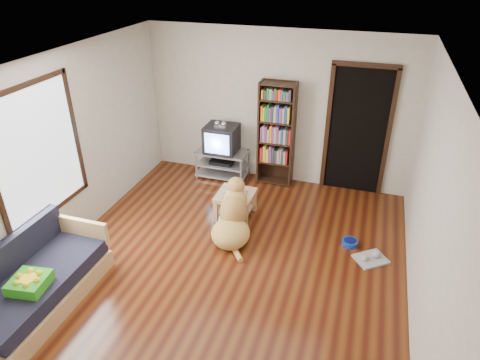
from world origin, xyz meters
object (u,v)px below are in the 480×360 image
(grey_rag, at_px, (371,259))
(laptop, at_px, (235,194))
(dog_bowl, at_px, (350,243))
(tv_stand, at_px, (222,163))
(dog, at_px, (233,218))
(green_cushion, at_px, (30,283))
(coffee_table, at_px, (235,200))
(sofa, at_px, (35,286))
(crt_tv, at_px, (222,138))
(bookshelf, at_px, (277,129))

(grey_rag, bearing_deg, laptop, 167.88)
(laptop, distance_m, dog_bowl, 1.81)
(tv_stand, relative_size, dog, 0.88)
(tv_stand, distance_m, dog, 1.88)
(green_cushion, distance_m, coffee_table, 3.02)
(green_cushion, distance_m, sofa, 0.30)
(crt_tv, height_order, bookshelf, bookshelf)
(dog_bowl, bearing_deg, laptop, 173.77)
(laptop, height_order, bookshelf, bookshelf)
(grey_rag, height_order, crt_tv, crt_tv)
(crt_tv, bearing_deg, sofa, -104.93)
(laptop, xyz_separation_m, coffee_table, (-0.00, 0.03, -0.13))
(sofa, distance_m, coffee_table, 2.94)
(laptop, bearing_deg, coffee_table, 82.96)
(bookshelf, bearing_deg, sofa, -117.32)
(green_cushion, relative_size, sofa, 0.21)
(crt_tv, xyz_separation_m, bookshelf, (0.95, 0.07, 0.26))
(dog_bowl, height_order, bookshelf, bookshelf)
(laptop, bearing_deg, dog_bowl, -13.27)
(coffee_table, relative_size, dog, 0.54)
(crt_tv, relative_size, coffee_table, 1.05)
(laptop, height_order, dog_bowl, laptop)
(grey_rag, bearing_deg, dog_bowl, 140.19)
(green_cushion, distance_m, tv_stand, 3.89)
(bookshelf, distance_m, dog, 1.93)
(laptop, bearing_deg, grey_rag, -19.16)
(tv_stand, relative_size, sofa, 0.50)
(laptop, relative_size, tv_stand, 0.39)
(green_cushion, bearing_deg, tv_stand, 68.77)
(dog_bowl, height_order, tv_stand, tv_stand)
(crt_tv, bearing_deg, laptop, -62.51)
(grey_rag, distance_m, crt_tv, 3.25)
(crt_tv, bearing_deg, grey_rag, -31.73)
(tv_stand, relative_size, crt_tv, 1.55)
(green_cushion, distance_m, bookshelf, 4.32)
(dog_bowl, xyz_separation_m, sofa, (-3.37, -2.24, 0.22))
(crt_tv, xyz_separation_m, dog, (0.77, -1.73, -0.42))
(dog_bowl, height_order, crt_tv, crt_tv)
(green_cushion, height_order, sofa, sofa)
(green_cushion, distance_m, laptop, 2.99)
(crt_tv, bearing_deg, coffee_table, -61.93)
(dog, bearing_deg, sofa, -132.25)
(grey_rag, distance_m, dog, 1.95)
(dog_bowl, bearing_deg, green_cushion, -143.52)
(tv_stand, xyz_separation_m, coffee_table, (0.64, -1.17, 0.01))
(laptop, xyz_separation_m, grey_rag, (2.06, -0.44, -0.40))
(coffee_table, height_order, dog, dog)
(green_cushion, relative_size, coffee_table, 0.68)
(green_cushion, bearing_deg, bookshelf, 56.55)
(laptop, bearing_deg, bookshelf, 69.39)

